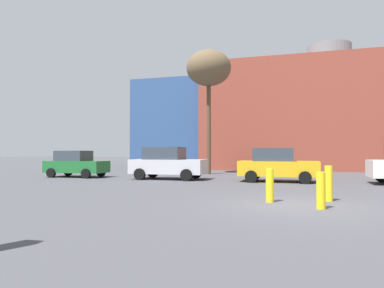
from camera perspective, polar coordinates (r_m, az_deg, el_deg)
The scene contains 9 objects.
ground_plane at distance 10.72m, azimuth 16.82°, elevation -9.59°, with size 200.00×200.00×0.00m, color #47474C.
building_backdrop at distance 35.31m, azimuth 21.69°, elevation 3.83°, with size 36.59×11.20×11.65m.
parked_car_0 at distance 22.81m, azimuth -18.56°, elevation -3.13°, with size 3.79×1.86×1.64m.
parked_car_1 at distance 19.95m, azimuth -4.06°, elevation -3.18°, with size 4.25×2.09×1.84m.
parked_car_2 at distance 18.70m, azimuth 13.81°, elevation -3.38°, with size 4.06×2.00×1.76m.
bare_tree_0 at distance 25.29m, azimuth 2.76°, elevation 12.17°, with size 3.18×3.18×8.84m.
bollard_yellow_0 at distance 11.04m, azimuth 12.66°, elevation -6.67°, with size 0.24×0.24×1.04m, color yellow.
bollard_yellow_1 at distance 11.82m, azimuth 21.57°, elevation -6.05°, with size 0.24×0.24×1.12m, color yellow.
bollard_yellow_2 at distance 10.14m, azimuth 20.44°, elevation -7.18°, with size 0.24×0.24×1.00m, color yellow.
Camera 1 is at (-0.05, -10.61, 1.54)m, focal length 32.42 mm.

